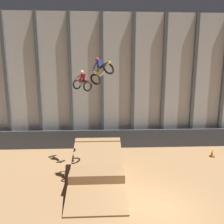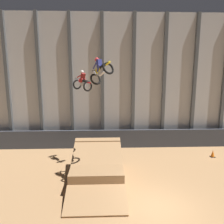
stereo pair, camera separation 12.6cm
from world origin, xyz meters
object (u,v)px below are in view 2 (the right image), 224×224
(dirt_ramp, at_px, (97,167))
(traffic_cone_near_ramp, at_px, (213,154))
(rider_bike_right_air, at_px, (101,70))
(rider_bike_left_air, at_px, (82,82))

(dirt_ramp, xyz_separation_m, traffic_cone_near_ramp, (9.19, 3.11, -0.45))
(dirt_ramp, height_order, rider_bike_right_air, rider_bike_right_air)
(rider_bike_left_air, bearing_deg, dirt_ramp, -105.59)
(dirt_ramp, distance_m, rider_bike_right_air, 6.15)
(rider_bike_left_air, distance_m, traffic_cone_near_ramp, 11.78)
(rider_bike_right_air, distance_m, traffic_cone_near_ramp, 11.59)
(rider_bike_right_air, xyz_separation_m, traffic_cone_near_ramp, (8.91, 3.41, -6.58))
(dirt_ramp, xyz_separation_m, rider_bike_left_air, (-1.08, 2.68, 5.31))
(dirt_ramp, relative_size, rider_bike_right_air, 3.32)
(rider_bike_right_air, bearing_deg, traffic_cone_near_ramp, -15.95)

